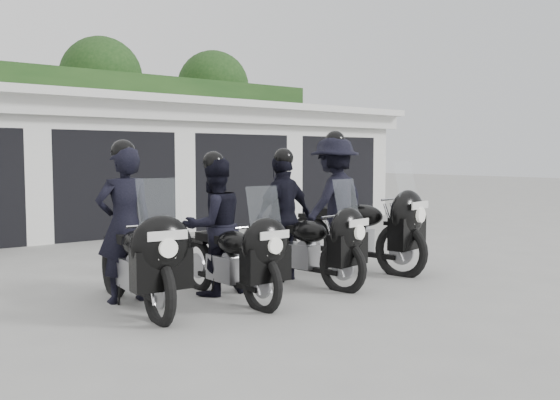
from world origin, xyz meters
TOP-DOWN VIEW (x-y plane):
  - ground at (0.00, 0.00)m, footprint 80.00×80.00m
  - garage_block at (-0.00, 8.06)m, footprint 16.40×6.80m
  - background_vegetation at (0.37, 12.92)m, footprint 20.00×3.90m
  - police_bike_a at (-2.06, -0.03)m, footprint 0.77×2.22m
  - police_bike_b at (-1.02, -0.21)m, footprint 0.82×2.07m
  - police_bike_c at (0.19, -0.07)m, footprint 1.09×2.11m
  - police_bike_d at (1.45, 0.25)m, footprint 1.39×2.42m

SIDE VIEW (x-z plane):
  - ground at x=0.00m, z-range 0.00..0.00m
  - police_bike_b at x=-1.02m, z-range -0.14..1.66m
  - police_bike_a at x=-2.06m, z-range -0.20..1.73m
  - police_bike_c at x=0.19m, z-range -0.14..1.71m
  - police_bike_d at x=1.45m, z-range -0.16..1.97m
  - garage_block at x=0.00m, z-range -0.06..2.90m
  - background_vegetation at x=0.37m, z-range -0.13..5.67m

